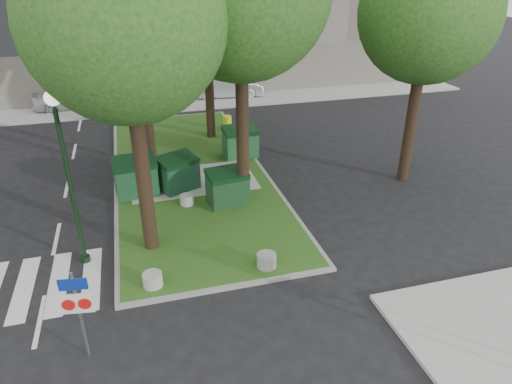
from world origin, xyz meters
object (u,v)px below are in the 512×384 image
object	(u,v)px
dumpster_d	(240,142)
bollard_right	(267,260)
dumpster_c	(227,187)
bollard_mid	(187,200)
bollard_left	(153,280)
car_white	(71,97)
litter_bin	(227,123)
dumpster_a	(136,177)
dumpster_b	(178,173)
tree_median_near_left	(125,0)
street_lamp	(65,161)
car_silver	(228,86)
traffic_sign_pole	(78,304)

from	to	relation	value
dumpster_d	bollard_right	size ratio (longest dim) A/B	2.76
dumpster_c	bollard_mid	bearing A→B (deg)	159.07
bollard_left	car_white	bearing A→B (deg)	100.33
dumpster_d	litter_bin	world-z (taller)	dumpster_d
litter_bin	car_white	world-z (taller)	car_white
dumpster_d	bollard_mid	distance (m)	5.04
dumpster_a	bollard_left	bearing A→B (deg)	-94.58
dumpster_b	tree_median_near_left	bearing A→B (deg)	-132.77
dumpster_a	bollard_left	distance (m)	5.88
dumpster_a	dumpster_d	distance (m)	5.44
bollard_mid	car_white	world-z (taller)	car_white
bollard_mid	dumpster_a	bearing A→B (deg)	141.85
bollard_right	bollard_mid	xyz separation A→B (m)	(-1.71, 4.50, -0.02)
street_lamp	car_silver	distance (m)	19.15
dumpster_a	dumpster_d	xyz separation A→B (m)	(4.76, 2.63, -0.03)
dumpster_b	traffic_sign_pole	bearing A→B (deg)	-135.92
bollard_left	litter_bin	world-z (taller)	litter_bin
bollard_right	bollard_mid	bearing A→B (deg)	110.86
bollard_right	dumpster_b	bearing A→B (deg)	107.41
car_white	car_silver	xyz separation A→B (m)	(9.83, -0.02, 0.00)
bollard_left	litter_bin	bearing A→B (deg)	68.47
car_white	dumpster_b	bearing A→B (deg)	-165.23
traffic_sign_pole	car_silver	xyz separation A→B (m)	(8.00, 21.01, -0.74)
dumpster_d	litter_bin	size ratio (longest dim) A/B	2.03
dumpster_c	car_white	xyz separation A→B (m)	(-6.51, 14.83, -0.01)
dumpster_a	litter_bin	bearing A→B (deg)	45.84
car_silver	bollard_mid	bearing A→B (deg)	166.84
dumpster_d	car_silver	bearing A→B (deg)	77.33
tree_median_near_left	car_white	distance (m)	18.53
bollard_mid	street_lamp	distance (m)	5.28
dumpster_b	litter_bin	xyz separation A→B (m)	(3.36, 6.30, -0.28)
dumpster_b	car_silver	xyz separation A→B (m)	(4.92, 13.10, -0.03)
bollard_left	dumpster_c	bearing A→B (deg)	53.85
bollard_mid	street_lamp	size ratio (longest dim) A/B	0.10
dumpster_d	bollard_mid	world-z (taller)	dumpster_d
bollard_right	litter_bin	xyz separation A→B (m)	(1.52, 12.18, 0.19)
dumpster_b	dumpster_d	bearing A→B (deg)	14.93
dumpster_a	dumpster_b	xyz separation A→B (m)	(1.60, 0.02, -0.05)
traffic_sign_pole	car_white	world-z (taller)	traffic_sign_pole
dumpster_b	dumpster_d	xyz separation A→B (m)	(3.16, 2.61, 0.01)
dumpster_a	dumpster_c	world-z (taller)	dumpster_a
dumpster_c	bollard_mid	size ratio (longest dim) A/B	3.06
street_lamp	car_silver	bearing A→B (deg)	64.22
bollard_left	street_lamp	size ratio (longest dim) A/B	0.10
traffic_sign_pole	car_silver	distance (m)	22.49
dumpster_b	car_white	world-z (taller)	car_white
bollard_mid	car_silver	size ratio (longest dim) A/B	0.11
traffic_sign_pole	car_white	distance (m)	21.12
tree_median_near_left	dumpster_d	world-z (taller)	tree_median_near_left
dumpster_b	dumpster_d	distance (m)	4.10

